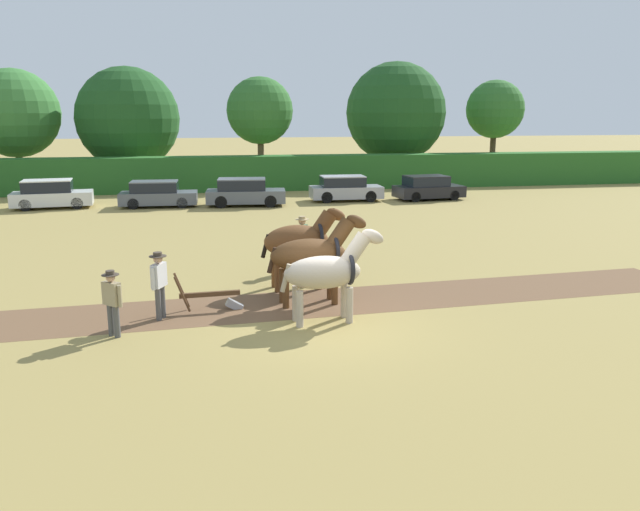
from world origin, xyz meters
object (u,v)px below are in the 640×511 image
at_px(tree_center_left, 14,113).
at_px(tree_center_right, 260,111).
at_px(tree_far_right, 495,110).
at_px(farmer_onlooker_left, 112,299).
at_px(parked_car_right, 428,188).
at_px(parked_car_center, 245,193).
at_px(draft_horse_trail_left, 300,241).
at_px(parked_car_center_right, 345,189).
at_px(plow, 215,298).
at_px(draft_horse_lead_right, 313,254).
at_px(tree_right, 396,113).
at_px(draft_horse_lead_left, 327,272).
at_px(farmer_beside_team, 302,238).
at_px(tree_center, 128,119).
at_px(parked_car_center_left, 157,194).
at_px(farmer_at_plow, 159,280).
at_px(parked_car_left, 51,195).

distance_m(tree_center_left, tree_center_right, 16.63).
relative_size(tree_far_right, farmer_onlooker_left, 4.78).
distance_m(tree_far_right, parked_car_right, 14.74).
bearing_deg(tree_far_right, parked_car_center, -150.63).
relative_size(draft_horse_trail_left, parked_car_right, 0.61).
bearing_deg(parked_car_center_right, plow, -111.09).
xyz_separation_m(farmer_onlooker_left, parked_car_center_right, (10.24, 21.49, -0.19)).
xyz_separation_m(draft_horse_lead_right, plow, (-2.64, -0.17, -1.05)).
distance_m(tree_right, parked_car_center_right, 13.16).
relative_size(draft_horse_lead_left, plow, 1.50).
bearing_deg(farmer_beside_team, tree_far_right, 84.45).
height_order(tree_center, farmer_onlooker_left, tree_center).
relative_size(plow, parked_car_center, 0.40).
xyz_separation_m(tree_far_right, draft_horse_lead_left, (-19.25, -31.68, -4.05)).
xyz_separation_m(tree_center, farmer_onlooker_left, (3.08, -32.01, -3.80)).
relative_size(tree_center, tree_right, 0.93).
distance_m(tree_center_left, farmer_onlooker_left, 33.92).
bearing_deg(draft_horse_trail_left, tree_center_left, 114.61).
relative_size(draft_horse_lead_right, parked_car_center_left, 0.67).
bearing_deg(draft_horse_trail_left, tree_far_right, 52.08).
relative_size(farmer_at_plow, parked_car_center, 0.39).
bearing_deg(farmer_onlooker_left, parked_car_center_right, 16.63).
xyz_separation_m(draft_horse_lead_right, farmer_beside_team, (0.28, 3.76, -0.31)).
bearing_deg(draft_horse_lead_left, parked_car_center, 88.67).
bearing_deg(draft_horse_lead_right, parked_car_left, 115.90).
relative_size(parked_car_center_right, parked_car_right, 1.00).
xyz_separation_m(farmer_beside_team, parked_car_center_left, (-5.77, 15.49, -0.38)).
distance_m(tree_center_left, parked_car_center_left, 15.47).
bearing_deg(tree_center_right, tree_center, 168.72).
distance_m(draft_horse_lead_right, parked_car_right, 22.01).
bearing_deg(farmer_onlooker_left, plow, -13.73).
distance_m(farmer_at_plow, parked_car_left, 21.63).
relative_size(tree_right, parked_car_right, 2.09).
xyz_separation_m(tree_center_left, parked_car_center_left, (9.99, -10.97, -4.37)).
bearing_deg(tree_center, parked_car_center, -57.22).
bearing_deg(farmer_at_plow, draft_horse_lead_right, 33.51).
bearing_deg(draft_horse_lead_right, tree_far_right, 53.66).
height_order(farmer_at_plow, parked_car_left, farmer_at_plow).
relative_size(tree_center, parked_car_left, 1.91).
bearing_deg(tree_right, parked_car_right, -96.36).
xyz_separation_m(tree_right, farmer_beside_team, (-11.23, -26.69, -4.04)).
bearing_deg(parked_car_center_left, parked_car_right, 2.25).
height_order(draft_horse_trail_left, farmer_at_plow, draft_horse_trail_left).
height_order(tree_center, plow, tree_center).
xyz_separation_m(tree_right, draft_horse_lead_right, (-11.51, -30.44, -3.73)).
relative_size(tree_center, farmer_at_plow, 4.78).
bearing_deg(draft_horse_trail_left, tree_right, 64.47).
bearing_deg(tree_center_right, parked_car_right, -44.18).
height_order(farmer_onlooker_left, parked_car_center_right, farmer_onlooker_left).
relative_size(parked_car_center_left, parked_car_right, 0.99).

